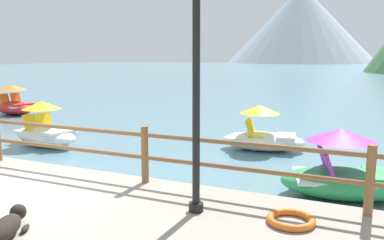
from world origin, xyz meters
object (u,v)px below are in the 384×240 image
object	(u,v)px
life_ring	(291,220)
pedal_boat_2	(263,136)
pedal_boat_0	(345,174)
dog_resting	(8,225)
pedal_boat_1	(45,131)
pedal_boat_4	(14,104)
lamp_post	(196,19)

from	to	relation	value
life_ring	pedal_boat_2	size ratio (longest dim) A/B	0.26
pedal_boat_0	life_ring	bearing A→B (deg)	-101.58
dog_resting	pedal_boat_2	xyz separation A→B (m)	(1.27, 7.10, -0.14)
pedal_boat_2	pedal_boat_0	bearing A→B (deg)	-53.06
dog_resting	pedal_boat_0	distance (m)	5.43
pedal_boat_1	pedal_boat_4	size ratio (longest dim) A/B	1.03
pedal_boat_0	pedal_boat_1	distance (m)	8.03
life_ring	pedal_boat_4	distance (m)	15.15
lamp_post	pedal_boat_0	distance (m)	4.03
life_ring	pedal_boat_0	size ratio (longest dim) A/B	0.24
dog_resting	pedal_boat_4	world-z (taller)	pedal_boat_4
life_ring	dog_resting	bearing A→B (deg)	-150.26
life_ring	pedal_boat_1	world-z (taller)	pedal_boat_1
dog_resting	pedal_boat_2	distance (m)	7.22
dog_resting	pedal_boat_4	bearing A→B (deg)	137.68
pedal_boat_0	pedal_boat_1	xyz separation A→B (m)	(-7.96, 1.03, -0.01)
pedal_boat_4	pedal_boat_2	bearing A→B (deg)	-10.65
life_ring	pedal_boat_4	bearing A→B (deg)	150.08
lamp_post	life_ring	size ratio (longest dim) A/B	6.94
lamp_post	pedal_boat_4	bearing A→B (deg)	147.11
lamp_post	dog_resting	bearing A→B (deg)	-137.63
lamp_post	pedal_boat_0	world-z (taller)	lamp_post
dog_resting	pedal_boat_0	bearing A→B (deg)	50.16
pedal_boat_1	pedal_boat_4	distance (m)	6.97
lamp_post	dog_resting	world-z (taller)	lamp_post
dog_resting	pedal_boat_1	xyz separation A→B (m)	(-4.49, 5.20, -0.13)
pedal_boat_4	pedal_boat_0	bearing A→B (deg)	-20.46
pedal_boat_1	life_ring	bearing A→B (deg)	-25.17
life_ring	pedal_boat_1	size ratio (longest dim) A/B	0.24
pedal_boat_0	pedal_boat_2	size ratio (longest dim) A/B	1.08
pedal_boat_0	pedal_boat_1	bearing A→B (deg)	172.60
dog_resting	pedal_boat_0	world-z (taller)	pedal_boat_0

